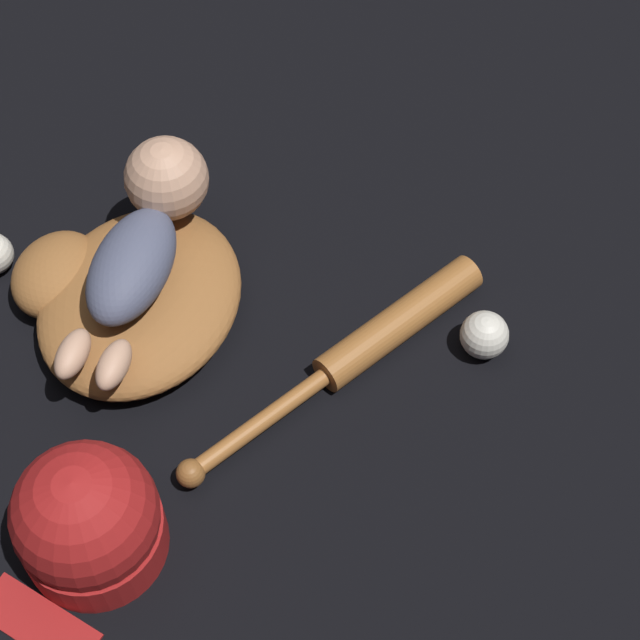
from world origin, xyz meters
TOP-DOWN VIEW (x-y plane):
  - ground_plane at (0.00, 0.00)m, footprint 6.00×6.00m
  - baseball_glove at (0.03, -0.01)m, footprint 0.37×0.36m
  - baby_figure at (0.09, -0.02)m, footprint 0.38×0.17m
  - baseball_bat at (0.13, -0.34)m, footprint 0.49×0.22m
  - baseball at (0.21, -0.48)m, footprint 0.07×0.07m
  - baseball_cap at (-0.28, -0.18)m, footprint 0.24×0.18m

SIDE VIEW (x-z plane):
  - ground_plane at x=0.00m, z-range 0.00..0.00m
  - baseball_bat at x=0.13m, z-range 0.00..0.05m
  - baseball at x=0.21m, z-range 0.00..0.07m
  - baseball_glove at x=0.03m, z-range 0.00..0.08m
  - baseball_cap at x=-0.28m, z-range -0.02..0.16m
  - baby_figure at x=0.09m, z-range 0.07..0.19m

